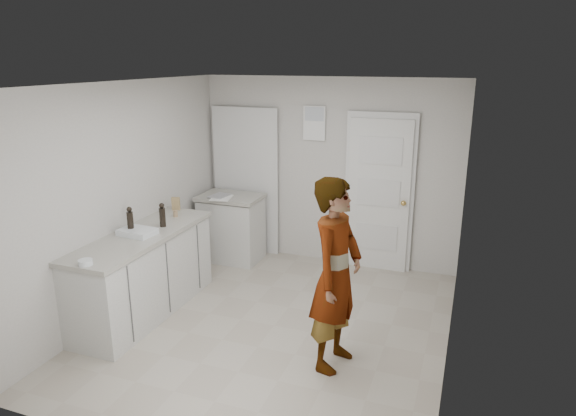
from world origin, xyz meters
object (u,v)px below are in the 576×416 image
at_px(egg_bowl, 85,262).
at_px(baking_dish, 137,232).
at_px(cake_mix_box, 176,204).
at_px(spice_jar, 175,214).
at_px(person, 336,275).
at_px(oil_cruet_b, 130,221).
at_px(oil_cruet_a, 162,215).

bearing_deg(egg_bowl, baking_dish, 94.05).
xyz_separation_m(cake_mix_box, spice_jar, (0.15, -0.25, -0.04)).
bearing_deg(person, oil_cruet_b, 94.75).
bearing_deg(egg_bowl, cake_mix_box, 95.62).
xyz_separation_m(spice_jar, oil_cruet_b, (-0.11, -0.69, 0.11)).
bearing_deg(egg_bowl, spice_jar, 91.07).
relative_size(cake_mix_box, oil_cruet_a, 0.58).
bearing_deg(oil_cruet_a, egg_bowl, -91.82).
bearing_deg(spice_jar, egg_bowl, -88.93).
xyz_separation_m(baking_dish, egg_bowl, (0.06, -0.86, -0.00)).
bearing_deg(baking_dish, cake_mix_box, 97.03).
height_order(spice_jar, oil_cruet_b, oil_cruet_b).
relative_size(cake_mix_box, baking_dish, 0.41).
bearing_deg(oil_cruet_b, baking_dish, -0.45).
height_order(cake_mix_box, egg_bowl, cake_mix_box).
bearing_deg(spice_jar, person, -22.10).
distance_m(spice_jar, egg_bowl, 1.55).
xyz_separation_m(cake_mix_box, oil_cruet_a, (0.21, -0.61, 0.05)).
relative_size(person, egg_bowl, 13.72).
xyz_separation_m(spice_jar, egg_bowl, (0.03, -1.55, -0.01)).
bearing_deg(baking_dish, spice_jar, 87.39).
relative_size(spice_jar, baking_dish, 0.20).
xyz_separation_m(oil_cruet_a, baking_dish, (-0.10, -0.33, -0.10)).
distance_m(person, oil_cruet_b, 2.32).
relative_size(person, cake_mix_box, 11.13).
height_order(person, oil_cruet_b, person).
height_order(cake_mix_box, spice_jar, cake_mix_box).
bearing_deg(person, spice_jar, 77.53).
xyz_separation_m(cake_mix_box, baking_dish, (0.12, -0.94, -0.05)).
height_order(oil_cruet_a, egg_bowl, oil_cruet_a).
bearing_deg(baking_dish, oil_cruet_a, 73.50).
distance_m(spice_jar, oil_cruet_a, 0.38).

